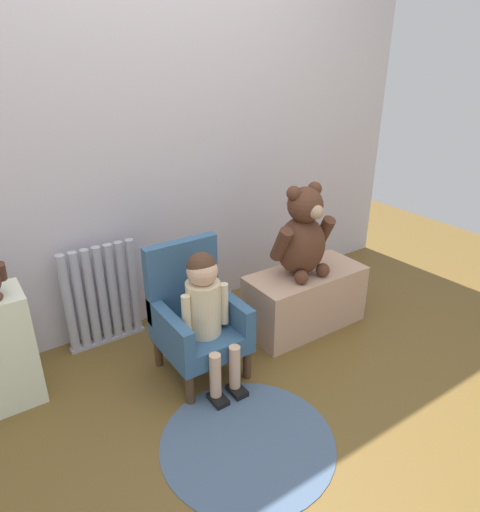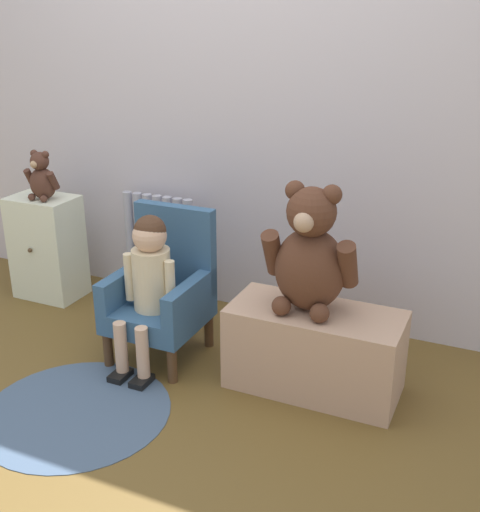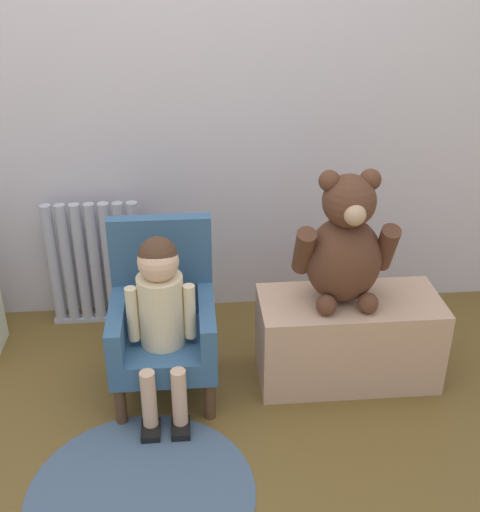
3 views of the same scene
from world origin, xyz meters
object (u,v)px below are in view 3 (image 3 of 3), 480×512
(low_bench, at_px, (347,338))
(floor_rug, at_px, (141,493))
(large_teddy_bear, at_px, (345,246))
(child_armchair, at_px, (163,318))
(radiator, at_px, (95,265))
(child_figure, at_px, (160,303))

(low_bench, xyz_separation_m, floor_rug, (-0.82, -0.57, -0.18))
(large_teddy_bear, bearing_deg, floor_rug, -143.35)
(child_armchair, distance_m, floor_rug, 0.66)
(low_bench, distance_m, large_teddy_bear, 0.42)
(radiator, height_order, floor_rug, radiator)
(low_bench, relative_size, floor_rug, 0.94)
(floor_rug, bearing_deg, large_teddy_bear, 36.65)
(child_figure, distance_m, low_bench, 0.79)
(child_armchair, bearing_deg, radiator, 122.79)
(low_bench, relative_size, large_teddy_bear, 1.35)
(floor_rug, bearing_deg, child_armchair, 82.36)
(radiator, bearing_deg, child_figure, -62.33)
(low_bench, height_order, floor_rug, low_bench)
(low_bench, bearing_deg, large_teddy_bear, 165.96)
(child_armchair, distance_m, child_figure, 0.18)
(child_figure, relative_size, floor_rug, 0.91)
(floor_rug, bearing_deg, child_figure, 80.56)
(radiator, xyz_separation_m, low_bench, (1.06, -0.51, -0.11))
(child_figure, distance_m, floor_rug, 0.65)
(large_teddy_bear, distance_m, floor_rug, 1.14)
(child_figure, xyz_separation_m, floor_rug, (-0.08, -0.47, -0.45))
(child_armchair, xyz_separation_m, large_teddy_bear, (0.70, -0.01, 0.29))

